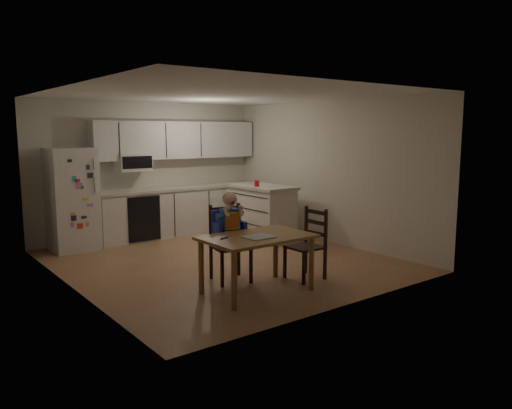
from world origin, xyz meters
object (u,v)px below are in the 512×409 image
object	(u,v)px
refrigerator	(72,199)
chair_side	(310,239)
dining_table	(257,243)
chair_booster	(229,227)
kitchen_island	(261,212)
red_cup	(257,183)

from	to	relation	value
refrigerator	chair_side	bearing A→B (deg)	-60.80
dining_table	chair_booster	world-z (taller)	chair_booster
kitchen_island	dining_table	size ratio (longest dim) A/B	1.02
dining_table	chair_side	world-z (taller)	chair_side
kitchen_island	chair_side	bearing A→B (deg)	-113.20
chair_booster	chair_side	bearing A→B (deg)	-19.40
refrigerator	red_cup	distance (m)	3.14
dining_table	chair_side	distance (m)	0.95
dining_table	chair_side	size ratio (longest dim) A/B	1.39
refrigerator	dining_table	xyz separation A→B (m)	(1.07, -3.65, -0.24)
red_cup	chair_side	size ratio (longest dim) A/B	0.11
red_cup	refrigerator	bearing A→B (deg)	154.61
refrigerator	red_cup	bearing A→B (deg)	-25.39
chair_booster	dining_table	bearing A→B (deg)	-79.00
chair_side	chair_booster	bearing A→B (deg)	-120.76
chair_side	red_cup	bearing A→B (deg)	160.57
kitchen_island	chair_side	distance (m)	2.57
refrigerator	dining_table	world-z (taller)	refrigerator
kitchen_island	chair_side	xyz separation A→B (m)	(-1.01, -2.36, 0.04)
refrigerator	kitchen_island	bearing A→B (deg)	-22.29
red_cup	chair_side	distance (m)	2.45
refrigerator	kitchen_island	size ratio (longest dim) A/B	1.27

